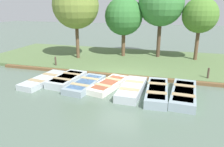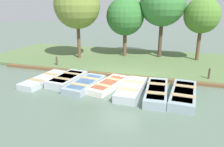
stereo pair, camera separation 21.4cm
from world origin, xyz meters
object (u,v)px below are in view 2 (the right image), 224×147
Objects in this scene: rowboat_5 at (156,92)px; rowboat_4 at (131,89)px; park_tree_far_left at (77,6)px; mooring_post_near at (57,62)px; mooring_post_far at (209,75)px; park_tree_left at (125,16)px; rowboat_1 at (67,79)px; rowboat_0 at (44,79)px; rowboat_2 at (85,84)px; rowboat_3 at (108,85)px; rowboat_6 at (183,94)px; park_tree_center at (163,3)px; park_tree_right at (202,16)px.

rowboat_4 is at bearing -95.56° from rowboat_5.
park_tree_far_left is at bearing -132.07° from rowboat_5.
rowboat_4 is 6.79m from mooring_post_near.
park_tree_far_left is at bearing -133.34° from rowboat_4.
mooring_post_far is at bearing 90.00° from mooring_post_near.
park_tree_left reaches higher than mooring_post_near.
park_tree_far_left reaches higher than mooring_post_near.
rowboat_1 is 8.29m from mooring_post_far.
rowboat_0 is 6.53m from rowboat_5.
park_tree_left reaches higher than rowboat_2.
park_tree_left is (-7.21, 0.42, 3.27)m from rowboat_2.
rowboat_0 is 8.49m from park_tree_left.
rowboat_1 is 0.89× the size of rowboat_4.
rowboat_3 is 0.62× the size of park_tree_left.
rowboat_0 is 7.81m from rowboat_6.
rowboat_4 is 0.90× the size of rowboat_6.
mooring_post_far is (-3.00, 2.69, 0.21)m from rowboat_5.
mooring_post_near is at bearing -105.29° from rowboat_3.
rowboat_5 reaches higher than rowboat_4.
rowboat_3 is at bearing 39.15° from park_tree_far_left.
rowboat_1 is at bearing -94.49° from rowboat_4.
park_tree_far_left reaches higher than rowboat_3.
park_tree_center is (-7.71, 5.88, 4.27)m from rowboat_0.
mooring_post_far is at bearing 120.45° from rowboat_2.
park_tree_center reaches higher than rowboat_6.
rowboat_5 is 0.69× the size of park_tree_right.
rowboat_2 is (0.36, 1.29, -0.04)m from rowboat_1.
park_tree_center is at bearing 177.92° from rowboat_3.
park_tree_far_left reaches higher than rowboat_4.
rowboat_4 is 0.63× the size of park_tree_right.
rowboat_5 is 8.60m from park_tree_right.
rowboat_1 is at bearing -98.03° from rowboat_5.
park_tree_center reaches higher than mooring_post_near.
park_tree_right is at bearing -174.79° from mooring_post_far.
rowboat_3 is 1.43m from rowboat_4.
rowboat_1 reaches higher than rowboat_2.
rowboat_0 is 1.07× the size of rowboat_2.
rowboat_6 is at bearing 14.08° from park_tree_center.
mooring_post_far is 0.14× the size of park_tree_far_left.
park_tree_right reaches higher than rowboat_4.
mooring_post_far reaches higher than rowboat_2.
rowboat_1 is 10.86m from park_tree_right.
park_tree_right reaches higher than rowboat_1.
rowboat_1 is 3.37m from mooring_post_near.
rowboat_4 is 8.98m from park_tree_right.
rowboat_5 is 8.89m from park_tree_center.
rowboat_5 reaches higher than rowboat_6.
rowboat_4 is 0.63× the size of park_tree_left.
park_tree_center is (-4.81, -3.33, 4.01)m from mooring_post_far.
rowboat_0 is at bearing -37.33° from park_tree_center.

